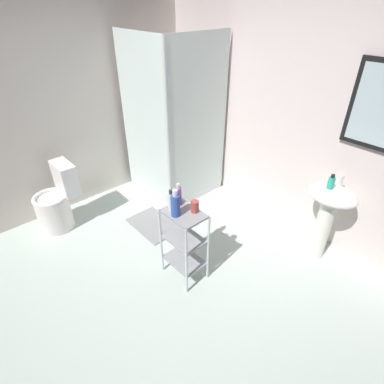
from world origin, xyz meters
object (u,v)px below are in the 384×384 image
Objects in this scene: lotion_bottle_white at (171,201)px; bath_mat at (154,225)px; pedestal_sink at (328,210)px; toilet at (57,203)px; shampoo_bottle_blue at (175,205)px; shower_stall at (174,161)px; storage_cart at (184,240)px; hand_soap_bottle at (331,182)px; rinse_cup at (195,206)px; conditioner_bottle_purple at (178,195)px.

lotion_bottle_white is 0.32× the size of bath_mat.
lotion_bottle_white reaches higher than pedestal_sink.
shampoo_bottle_blue is at bearing 18.75° from toilet.
pedestal_sink is at bearing 32.96° from bath_mat.
shower_stall is at bearing 141.78° from shampoo_bottle_blue.
toilet is 1.12m from bath_mat.
shampoo_bottle_blue is at bearing -38.22° from shower_stall.
shower_stall is 10.29× the size of lotion_bottle_white.
storage_cart is 1.43m from hand_soap_bottle.
rinse_cup is at bearing -32.00° from shower_stall.
bath_mat is at bearing 165.61° from storage_cart.
hand_soap_bottle is at bearing 57.33° from lotion_bottle_white.
pedestal_sink is 1.90m from bath_mat.
pedestal_sink is 1.31m from rinse_cup.
conditioner_bottle_purple reaches higher than pedestal_sink.
shower_stall is at bearing 142.96° from conditioner_bottle_purple.
toilet is 1.03× the size of storage_cart.
conditioner_bottle_purple is 1.92× the size of rinse_cup.
pedestal_sink is 1.44m from conditioner_bottle_purple.
hand_soap_bottle reaches higher than toilet.
lotion_bottle_white is (-0.11, -0.05, 0.39)m from storage_cart.
lotion_bottle_white is (-0.09, 0.03, -0.02)m from shampoo_bottle_blue.
pedestal_sink is at bearing 59.97° from shampoo_bottle_blue.
conditioner_bottle_purple is at bearing 24.73° from toilet.
hand_soap_bottle is 0.57× the size of shampoo_bottle_blue.
pedestal_sink is 5.70× the size of hand_soap_bottle.
bath_mat is (0.73, 0.79, -0.31)m from toilet.
shampoo_bottle_blue is 2.41× the size of rinse_cup.
storage_cart is 0.42m from conditioner_bottle_purple.
pedestal_sink reaches higher than bath_mat.
rinse_cup is at bearing -120.93° from pedestal_sink.
toilet is 3.80× the size of conditioner_bottle_purple.
shampoo_bottle_blue is 1.19m from bath_mat.
shampoo_bottle_blue is 1.25× the size of conditioner_bottle_purple.
shampoo_bottle_blue is 0.10m from lotion_bottle_white.
toilet is 1.62m from conditioner_bottle_purple.
shower_stall is 19.20× the size of rinse_cup.
shower_stall is at bearing 144.34° from storage_cart.
conditioner_bottle_purple is at bearing 132.50° from shampoo_bottle_blue.
rinse_cup is (1.58, 0.67, 0.48)m from toilet.
conditioner_bottle_purple is at bearing 157.15° from storage_cart.
hand_soap_bottle is 1.39m from conditioner_bottle_purple.
storage_cart is 5.21× the size of hand_soap_bottle.
rinse_cup is at bearing 22.95° from toilet.
conditioner_bottle_purple is at bearing -12.56° from bath_mat.
storage_cart is at bearing -120.83° from pedestal_sink.
storage_cart is 0.41m from lotion_bottle_white.
shampoo_bottle_blue is 0.42× the size of bath_mat.
toilet reaches higher than storage_cart.
pedestal_sink reaches higher than storage_cart.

